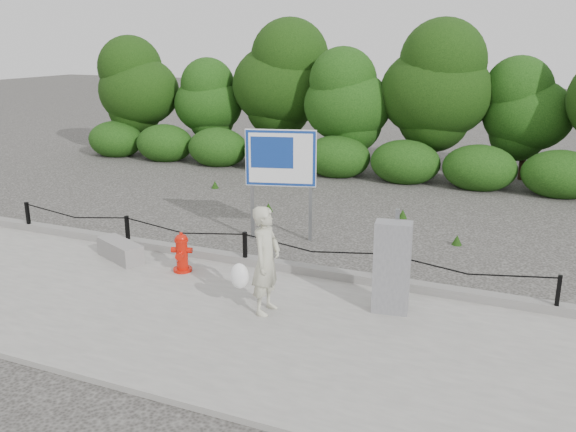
# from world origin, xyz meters

# --- Properties ---
(ground) EXTENTS (90.00, 90.00, 0.00)m
(ground) POSITION_xyz_m (0.00, 0.00, 0.00)
(ground) COLOR #2D2B28
(ground) RESTS_ON ground
(sidewalk) EXTENTS (14.00, 4.00, 0.08)m
(sidewalk) POSITION_xyz_m (0.00, -2.00, 0.04)
(sidewalk) COLOR gray
(sidewalk) RESTS_ON ground
(curb) EXTENTS (14.00, 0.22, 0.14)m
(curb) POSITION_xyz_m (0.00, 0.05, 0.15)
(curb) COLOR slate
(curb) RESTS_ON sidewalk
(chain_barrier) EXTENTS (10.06, 0.06, 0.60)m
(chain_barrier) POSITION_xyz_m (0.00, 0.00, 0.46)
(chain_barrier) COLOR black
(chain_barrier) RESTS_ON sidewalk
(treeline) EXTENTS (20.09, 3.61, 4.40)m
(treeline) POSITION_xyz_m (0.46, 8.95, 2.40)
(treeline) COLOR black
(treeline) RESTS_ON ground
(fire_hydrant) EXTENTS (0.41, 0.41, 0.69)m
(fire_hydrant) POSITION_xyz_m (-0.84, -0.69, 0.41)
(fire_hydrant) COLOR red
(fire_hydrant) RESTS_ON sidewalk
(pedestrian) EXTENTS (0.68, 0.58, 1.58)m
(pedestrian) POSITION_xyz_m (1.13, -1.57, 0.85)
(pedestrian) COLOR #BAB99F
(pedestrian) RESTS_ON sidewalk
(concrete_block) EXTENTS (1.11, 0.76, 0.34)m
(concrete_block) POSITION_xyz_m (-2.18, -0.64, 0.25)
(concrete_block) COLOR gray
(concrete_block) RESTS_ON sidewalk
(utility_cabinet) EXTENTS (0.55, 0.40, 1.49)m
(utility_cabinet) POSITION_xyz_m (2.79, -0.83, 0.76)
(utility_cabinet) COLOR gray
(utility_cabinet) RESTS_ON sidewalk
(advertising_sign) EXTENTS (1.35, 0.45, 2.22)m
(advertising_sign) POSITION_xyz_m (-0.09, 1.73, 1.56)
(advertising_sign) COLOR slate
(advertising_sign) RESTS_ON ground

